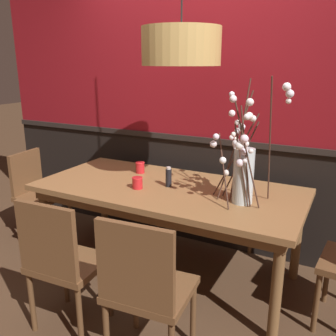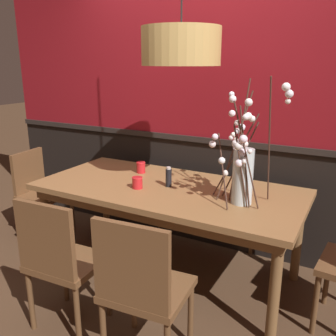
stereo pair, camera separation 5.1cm
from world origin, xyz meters
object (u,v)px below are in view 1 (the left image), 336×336
Objects in this scene: condiment_bottle at (169,177)px; dining_table at (168,196)px; candle_holder_nearer_edge at (137,183)px; chair_near_side_left at (61,259)px; vase_with_blossoms at (243,166)px; chair_near_side_right at (145,286)px; candle_holder_nearer_center at (140,167)px; chair_head_west_end at (37,190)px; pendant_lamp at (181,46)px; chair_far_side_right at (242,188)px; chair_far_side_left at (184,177)px.

dining_table is at bearing -87.14° from condiment_bottle.
dining_table is at bearing 37.00° from candle_holder_nearer_edge.
chair_near_side_left is 1.33m from vase_with_blossoms.
chair_near_side_right is (0.34, -0.92, -0.15)m from dining_table.
candle_holder_nearer_center is at bearing 95.86° from chair_near_side_left.
chair_head_west_end reaches higher than candle_holder_nearer_edge.
pendant_lamp is (-0.50, 0.05, 0.78)m from vase_with_blossoms.
candle_holder_nearer_edge is at bearing -143.00° from dining_table.
chair_near_side_right is at bearing -69.87° from dining_table.
chair_near_side_right is 1.59m from pendant_lamp.
vase_with_blossoms reaches higher than candle_holder_nearer_center.
pendant_lamp reaches higher than chair_near_side_right.
chair_far_side_left reaches higher than chair_far_side_right.
candle_holder_nearer_edge is at bearing -84.85° from chair_far_side_left.
chair_near_side_left reaches higher than chair_head_west_end.
dining_table is at bearing -110.71° from chair_far_side_right.
pendant_lamp is (-0.24, 0.92, 1.27)m from chair_near_side_right.
pendant_lamp is (0.10, -0.00, 1.12)m from dining_table.
vase_with_blossoms is 0.83m from candle_holder_nearer_edge.
pendant_lamp is at bearing 173.79° from vase_with_blossoms.
chair_head_west_end is 1.00× the size of vase_with_blossoms.
condiment_bottle reaches higher than dining_table.
candle_holder_nearer_edge is (-0.53, 0.78, 0.28)m from chair_near_side_right.
chair_far_side_left is at bearing 90.40° from chair_near_side_left.
chair_near_side_left is at bearing -37.89° from chair_head_west_end.
chair_near_side_left is at bearing 179.22° from chair_near_side_right.
chair_near_side_right reaches higher than dining_table.
vase_with_blossoms is at bearing -5.17° from dining_table.
pendant_lamp is at bearing -0.09° from chair_head_west_end.
vase_with_blossoms is 0.93m from pendant_lamp.
chair_far_side_left is at bearing 95.15° from candle_holder_nearer_edge.
chair_near_side_right is 1.08× the size of chair_head_west_end.
dining_table is 13.04× the size of condiment_bottle.
chair_near_side_right reaches higher than chair_far_side_right.
chair_far_side_left is 1.11m from candle_holder_nearer_edge.
dining_table is 2.14× the size of chair_far_side_left.
chair_near_side_right is (-0.00, -1.83, 0.01)m from chair_far_side_right.
chair_near_side_right is at bearing -71.28° from chair_far_side_left.
chair_far_side_left reaches higher than candle_holder_nearer_edge.
condiment_bottle is (-0.34, 0.93, 0.31)m from chair_near_side_right.
dining_table is 1.00m from chair_near_side_right.
vase_with_blossoms is (0.60, -0.05, 0.34)m from dining_table.
chair_far_side_right is 2.01m from chair_head_west_end.
candle_holder_nearer_center is 0.44m from condiment_bottle.
chair_far_side_right is at bearing 69.29° from dining_table.
chair_near_side_left is at bearing -89.60° from chair_far_side_left.
condiment_bottle is at bearing 0.29° from chair_head_west_end.
chair_head_west_end is at bearing -179.71° from condiment_bottle.
vase_with_blossoms is at bearing -15.42° from candle_holder_nearer_center.
chair_head_west_end is (-1.79, 0.93, -0.03)m from chair_near_side_right.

